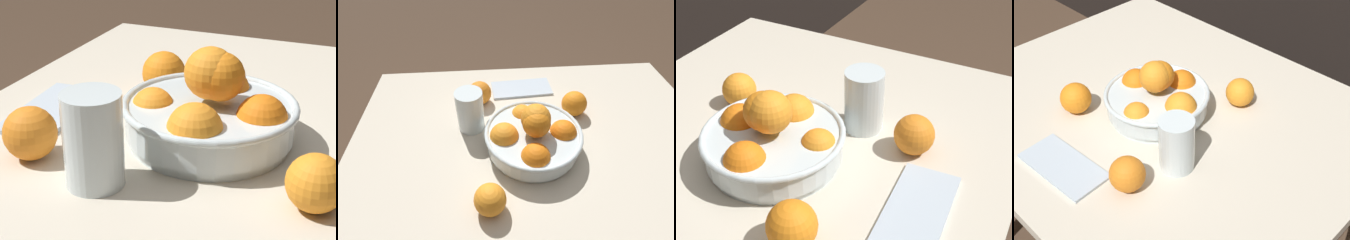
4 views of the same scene
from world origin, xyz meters
The scene contains 7 objects.
dining_table centered at (0.00, 0.00, 0.64)m, with size 1.13×0.91×0.72m.
fruit_bowl centered at (0.02, -0.01, 0.77)m, with size 0.28×0.28×0.15m.
juice_glass centered at (0.20, -0.12, 0.78)m, with size 0.08×0.08×0.13m.
orange_loose_near_bowl centered at (0.17, -0.24, 0.76)m, with size 0.08×0.08×0.08m, color orange.
orange_loose_front centered at (-0.14, -0.16, 0.76)m, with size 0.08×0.08×0.08m, color orange.
orange_loose_aside centered at (0.15, 0.17, 0.76)m, with size 0.08×0.08×0.08m, color orange.
napkin centered at (0.01, -0.31, 0.73)m, with size 0.22×0.10×0.01m, color silver.
Camera 2 is at (0.14, 0.49, 1.31)m, focal length 28.00 mm.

